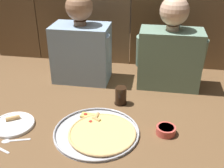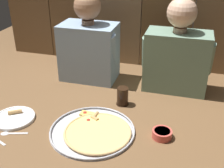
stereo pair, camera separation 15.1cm
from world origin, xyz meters
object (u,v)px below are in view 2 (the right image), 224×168
(drinking_glass, at_px, (123,96))
(dipping_bowl, at_px, (162,133))
(dinner_plate, at_px, (14,118))
(diner_right, at_px, (178,51))
(pizza_tray, at_px, (95,131))
(diner_left, at_px, (89,43))

(drinking_glass, height_order, dipping_bowl, drinking_glass)
(dipping_bowl, bearing_deg, drinking_glass, 136.52)
(dinner_plate, distance_m, diner_right, 1.04)
(dinner_plate, bearing_deg, diner_right, 36.77)
(pizza_tray, relative_size, drinking_glass, 4.03)
(dinner_plate, height_order, drinking_glass, drinking_glass)
(pizza_tray, xyz_separation_m, dinner_plate, (-0.46, -0.01, -0.00))
(dinner_plate, relative_size, dipping_bowl, 2.27)
(drinking_glass, bearing_deg, diner_left, 137.17)
(dinner_plate, bearing_deg, dipping_bowl, 4.66)
(pizza_tray, distance_m, diner_left, 0.69)
(dinner_plate, relative_size, diner_right, 0.38)
(dinner_plate, bearing_deg, pizza_tray, 0.86)
(pizza_tray, height_order, drinking_glass, drinking_glass)
(pizza_tray, relative_size, diner_right, 0.74)
(dipping_bowl, relative_size, diner_right, 0.17)
(dinner_plate, height_order, diner_left, diner_left)
(dinner_plate, relative_size, drinking_glass, 2.07)
(pizza_tray, bearing_deg, drinking_glass, 77.60)
(dinner_plate, distance_m, drinking_glass, 0.62)
(drinking_glass, height_order, diner_left, diner_left)
(drinking_glass, relative_size, diner_right, 0.18)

